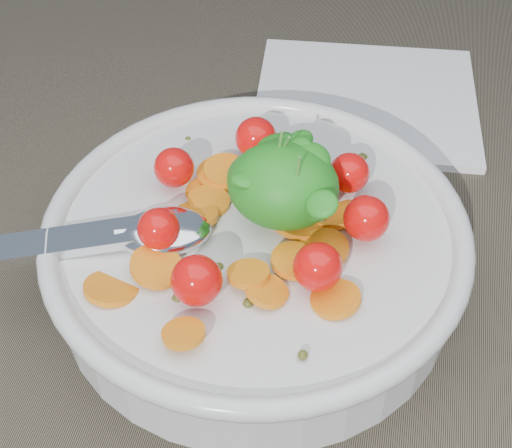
# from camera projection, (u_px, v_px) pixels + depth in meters

# --- Properties ---
(ground) EXTENTS (6.00, 6.00, 0.00)m
(ground) POSITION_uv_depth(u_px,v_px,m) (253.00, 248.00, 0.53)
(ground) COLOR brown
(ground) RESTS_ON ground
(bowl) EXTENTS (0.28, 0.26, 0.11)m
(bowl) POSITION_uv_depth(u_px,v_px,m) (256.00, 248.00, 0.49)
(bowl) COLOR silver
(bowl) RESTS_ON ground
(napkin) EXTENTS (0.19, 0.17, 0.01)m
(napkin) POSITION_uv_depth(u_px,v_px,m) (366.00, 101.00, 0.65)
(napkin) COLOR white
(napkin) RESTS_ON ground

